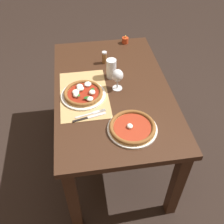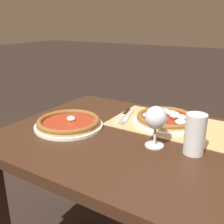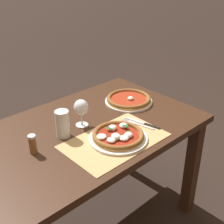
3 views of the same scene
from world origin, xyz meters
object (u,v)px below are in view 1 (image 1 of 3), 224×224
(pint_glass, at_px, (111,69))
(knife, at_px, (90,117))
(pizza_near, at_px, (83,93))
(pepper_shaker, at_px, (104,57))
(wine_glass, at_px, (117,76))
(pizza_far, at_px, (132,128))
(votive_candle, at_px, (125,41))
(fork, at_px, (91,114))

(pint_glass, height_order, knife, pint_glass)
(pizza_near, bearing_deg, pepper_shaker, 152.60)
(wine_glass, relative_size, knife, 0.73)
(pizza_near, xyz_separation_m, pint_glass, (-0.18, 0.22, 0.05))
(pizza_far, height_order, votive_candle, votive_candle)
(pizza_far, relative_size, pint_glass, 2.05)
(pizza_far, relative_size, votive_candle, 4.14)
(pizza_near, xyz_separation_m, fork, (0.18, 0.03, -0.02))
(pizza_far, bearing_deg, votive_candle, 171.68)
(wine_glass, xyz_separation_m, pint_glass, (-0.14, -0.02, -0.04))
(fork, relative_size, votive_candle, 2.76)
(wine_glass, bearing_deg, fork, -42.31)
(fork, bearing_deg, wine_glass, 137.69)
(pint_glass, bearing_deg, pizza_near, -50.11)
(pizza_near, distance_m, knife, 0.21)
(pizza_near, bearing_deg, pint_glass, 129.89)
(fork, xyz_separation_m, votive_candle, (-0.82, 0.37, 0.02))
(pizza_near, distance_m, pizza_far, 0.44)
(pizza_near, height_order, votive_candle, votive_candle)
(pizza_near, relative_size, knife, 1.41)
(pizza_far, bearing_deg, pizza_near, -142.89)
(pizza_far, xyz_separation_m, pint_glass, (-0.53, -0.04, 0.05))
(pizza_near, distance_m, pepper_shaker, 0.42)
(wine_glass, height_order, knife, wine_glass)
(fork, bearing_deg, pepper_shaker, 163.89)
(pizza_near, xyz_separation_m, pizza_far, (0.35, 0.26, -0.00))
(fork, xyz_separation_m, pepper_shaker, (-0.55, 0.16, 0.04))
(votive_candle, bearing_deg, knife, -24.28)
(pizza_far, bearing_deg, knife, -119.56)
(pizza_far, relative_size, knife, 1.39)
(votive_candle, relative_size, pepper_shaker, 0.74)
(pint_glass, relative_size, fork, 0.73)
(pizza_far, relative_size, pepper_shaker, 3.07)
(pizza_far, xyz_separation_m, fork, (-0.17, -0.23, -0.01))
(pint_glass, bearing_deg, votive_candle, 157.64)
(wine_glass, distance_m, pepper_shaker, 0.34)
(fork, bearing_deg, pint_glass, 153.00)
(pizza_near, distance_m, wine_glass, 0.26)
(fork, relative_size, knife, 0.93)
(fork, bearing_deg, pizza_far, 54.11)
(fork, bearing_deg, pizza_near, -169.67)
(pizza_near, relative_size, pepper_shaker, 3.10)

